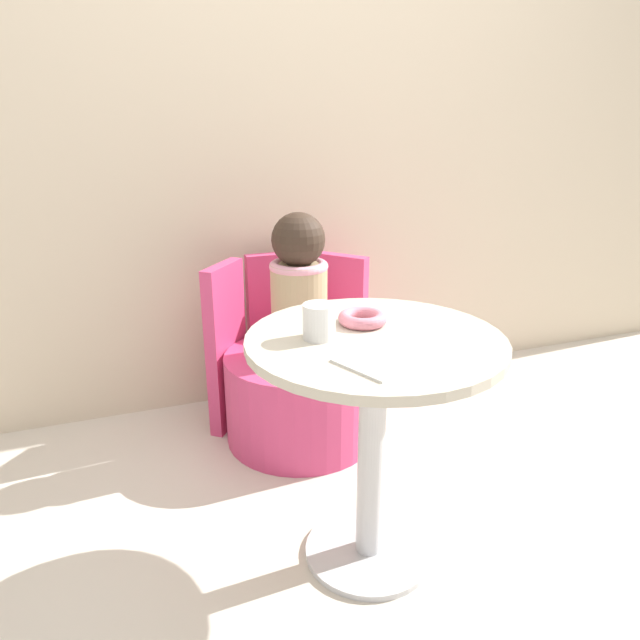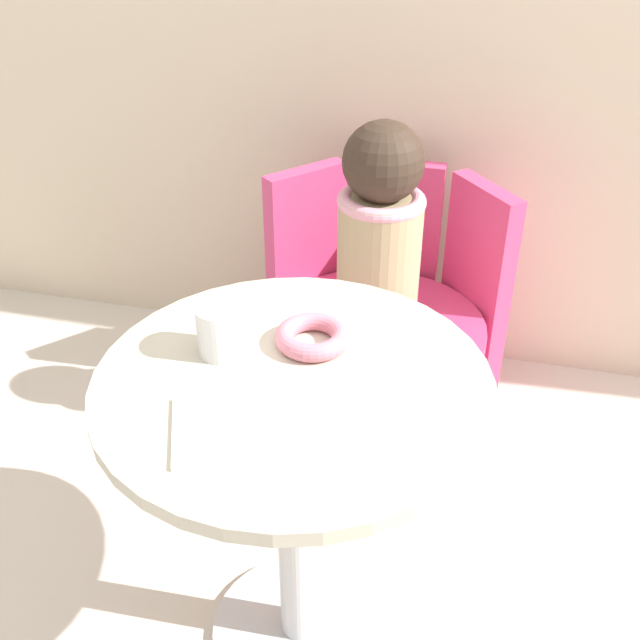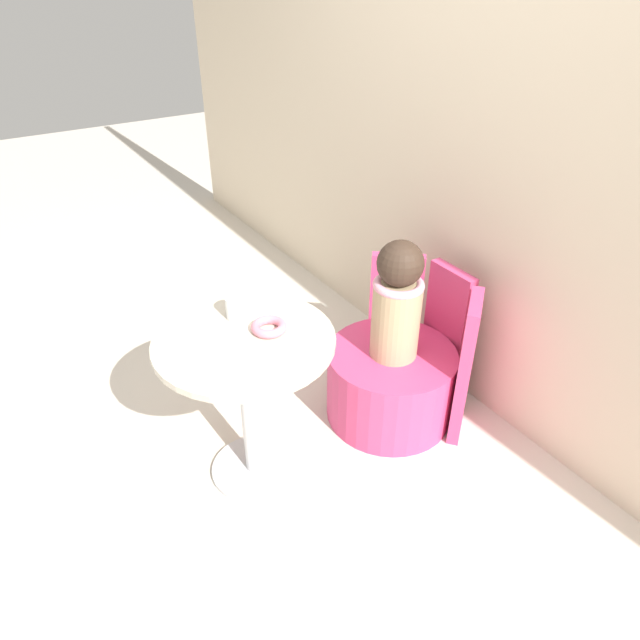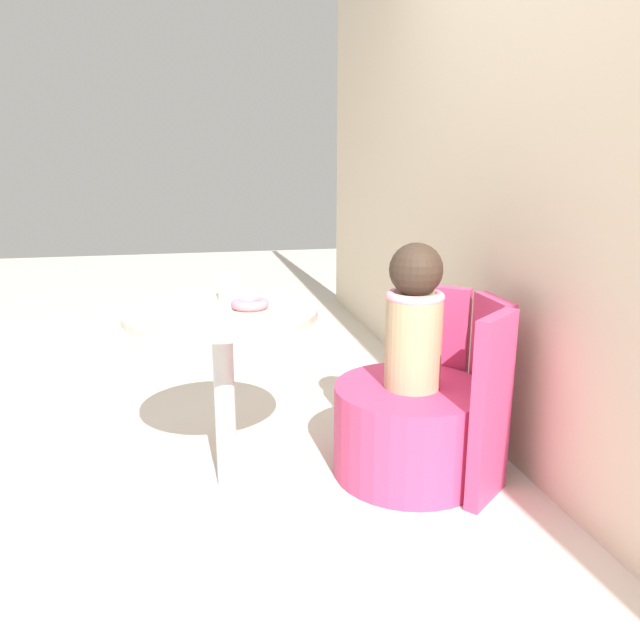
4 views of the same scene
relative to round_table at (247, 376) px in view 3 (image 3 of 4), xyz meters
The scene contains 9 objects.
ground_plane 0.50m from the round_table, ahead, with size 12.00×12.00×0.00m, color beige.
back_wall 1.33m from the round_table, 85.56° to the left, with size 6.00×0.06×2.40m.
round_table is the anchor object (origin of this frame).
tub_chair 0.75m from the round_table, 87.99° to the left, with size 0.57×0.57×0.34m.
booth_backrest 0.92m from the round_table, 88.51° to the left, with size 0.66×0.24×0.66m.
child_figure 0.69m from the round_table, 87.99° to the left, with size 0.21×0.21×0.53m.
donut 0.21m from the round_table, 85.17° to the left, with size 0.13×0.13×0.03m.
cup 0.25m from the round_table, 163.72° to the left, with size 0.08×0.08×0.09m.
paper_napkin 0.23m from the round_table, 112.50° to the right, with size 0.20×0.20×0.01m.
Camera 3 is at (1.44, -0.66, 1.80)m, focal length 32.00 mm.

